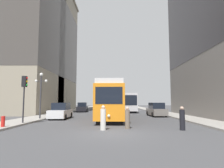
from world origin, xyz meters
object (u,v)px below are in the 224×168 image
at_px(streetcar, 112,100).
at_px(parked_car_left_mid, 61,111).
at_px(pedestrian_crossing_far, 103,119).
at_px(pedestrian_on_sidewalk, 182,119).
at_px(fire_hydrant, 3,121).
at_px(parked_car_right_far, 156,110).
at_px(pedestrian_crossing_near, 127,118).
at_px(transit_bus, 128,102).
at_px(traffic_light_near_left, 24,87).
at_px(lamp_post_left_near, 41,88).
at_px(parked_car_left_near, 82,108).

height_order(streetcar, parked_car_left_mid, streetcar).
relative_size(pedestrian_crossing_far, pedestrian_on_sidewalk, 1.04).
bearing_deg(fire_hydrant, parked_car_right_far, 41.64).
bearing_deg(pedestrian_on_sidewalk, pedestrian_crossing_near, -108.36).
relative_size(transit_bus, fire_hydrant, 15.68).
bearing_deg(traffic_light_near_left, pedestrian_on_sidewalk, -14.52).
height_order(parked_car_left_mid, lamp_post_left_near, lamp_post_left_near).
relative_size(parked_car_left_near, traffic_light_near_left, 1.12).
height_order(parked_car_left_mid, pedestrian_crossing_far, parked_car_left_mid).
bearing_deg(parked_car_left_near, parked_car_right_far, -46.77).
bearing_deg(parked_car_left_mid, parked_car_left_near, 89.31).
height_order(transit_bus, pedestrian_crossing_far, transit_bus).
height_order(pedestrian_crossing_near, fire_hydrant, pedestrian_crossing_near).
xyz_separation_m(pedestrian_on_sidewalk, lamp_post_left_near, (-12.65, 7.51, 2.69)).
distance_m(transit_bus, pedestrian_crossing_near, 24.03).
bearing_deg(pedestrian_crossing_far, parked_car_right_far, 168.80).
bearing_deg(pedestrian_on_sidewalk, lamp_post_left_near, -128.40).
height_order(parked_car_left_near, pedestrian_on_sidewalk, parked_car_left_near).
bearing_deg(pedestrian_crossing_near, parked_car_left_near, -159.71).
relative_size(parked_car_right_far, pedestrian_on_sidewalk, 2.82).
distance_m(parked_car_left_mid, traffic_light_near_left, 6.40).
height_order(parked_car_left_mid, pedestrian_on_sidewalk, parked_car_left_mid).
bearing_deg(parked_car_left_near, pedestrian_crossing_near, -76.32).
bearing_deg(parked_car_left_mid, streetcar, 2.44).
xyz_separation_m(pedestrian_crossing_far, pedestrian_on_sidewalk, (5.40, -0.01, -0.03)).
bearing_deg(parked_car_right_far, lamp_post_left_near, 17.32).
bearing_deg(traffic_light_near_left, lamp_post_left_near, 92.91).
relative_size(pedestrian_crossing_far, lamp_post_left_near, 0.34).
bearing_deg(traffic_light_near_left, transit_bus, 63.83).
xyz_separation_m(parked_car_right_far, pedestrian_crossing_far, (-6.47, -12.65, -0.06)).
bearing_deg(lamp_post_left_near, pedestrian_crossing_far, -45.96).
xyz_separation_m(parked_car_left_near, pedestrian_crossing_near, (7.07, -23.17, -0.11)).
distance_m(parked_car_right_far, pedestrian_crossing_far, 14.21).
bearing_deg(pedestrian_on_sidewalk, pedestrian_crossing_far, -97.82).
xyz_separation_m(pedestrian_on_sidewalk, fire_hydrant, (-12.59, 0.52, -0.22)).
height_order(pedestrian_on_sidewalk, lamp_post_left_near, lamp_post_left_near).
bearing_deg(fire_hydrant, transit_bus, 66.12).
height_order(pedestrian_crossing_near, lamp_post_left_near, lamp_post_left_near).
relative_size(transit_bus, pedestrian_crossing_far, 7.01).
relative_size(transit_bus, parked_car_right_far, 2.60).
height_order(pedestrian_crossing_far, traffic_light_near_left, traffic_light_near_left).
bearing_deg(parked_car_right_far, parked_car_left_near, -46.73).
bearing_deg(transit_bus, fire_hydrant, -113.87).
relative_size(parked_car_left_mid, pedestrian_on_sidewalk, 2.97).
distance_m(streetcar, traffic_light_near_left, 9.71).
xyz_separation_m(transit_bus, pedestrian_crossing_far, (-3.49, -24.62, -1.17)).
relative_size(parked_car_left_mid, fire_hydrant, 6.37).
relative_size(pedestrian_crossing_far, traffic_light_near_left, 0.42).
height_order(streetcar, pedestrian_on_sidewalk, streetcar).
height_order(pedestrian_crossing_near, pedestrian_on_sidewalk, pedestrian_on_sidewalk).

